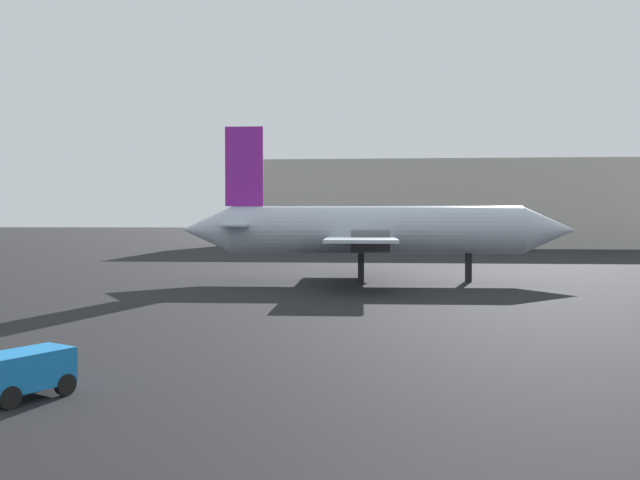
% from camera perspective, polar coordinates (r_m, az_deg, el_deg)
% --- Properties ---
extents(airplane_on_taxiway, '(30.03, 21.29, 11.84)m').
position_cam_1_polar(airplane_on_taxiway, '(53.32, 4.30, 0.83)').
color(airplane_on_taxiway, '#B2BCCC').
rests_on(airplane_on_taxiway, ground_plane).
extents(baggage_cart, '(2.29, 2.73, 1.30)m').
position_cam_1_polar(baggage_cart, '(20.79, -22.97, -9.83)').
color(baggage_cart, '#1972BF').
rests_on(baggage_cart, ground_plane).
extents(terminal_building, '(66.20, 24.46, 13.84)m').
position_cam_1_polar(terminal_building, '(120.35, 10.04, 2.84)').
color(terminal_building, beige).
rests_on(terminal_building, ground_plane).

